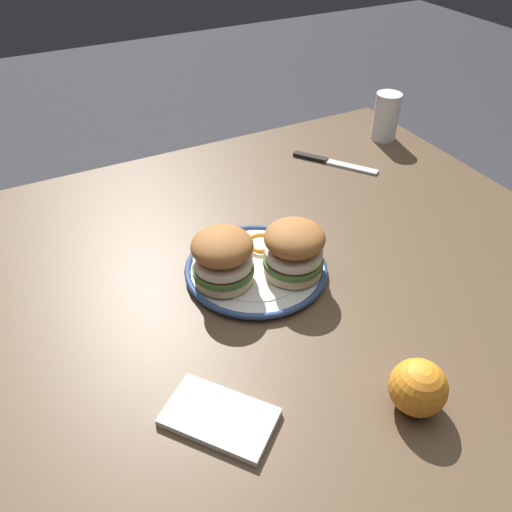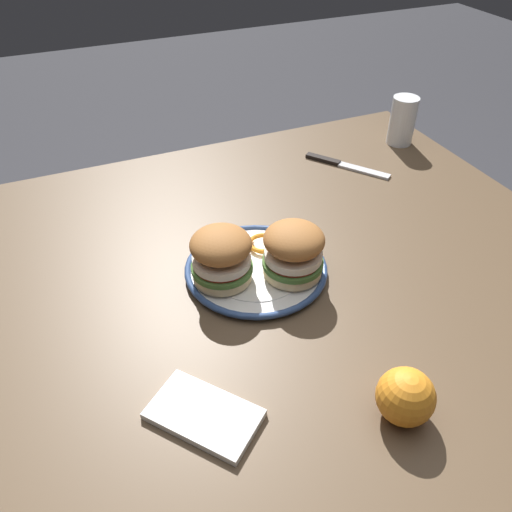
{
  "view_description": "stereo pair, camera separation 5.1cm",
  "coord_description": "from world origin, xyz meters",
  "px_view_note": "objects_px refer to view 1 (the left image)",
  "views": [
    {
      "loc": [
        0.4,
        0.63,
        1.33
      ],
      "look_at": [
        0.07,
        -0.02,
        0.74
      ],
      "focal_mm": 35.89,
      "sensor_mm": 36.0,
      "label": 1
    },
    {
      "loc": [
        0.35,
        0.65,
        1.33
      ],
      "look_at": [
        0.07,
        -0.02,
        0.74
      ],
      "focal_mm": 35.89,
      "sensor_mm": 36.0,
      "label": 2
    }
  ],
  "objects_px": {
    "dinner_plate": "(256,269)",
    "sandwich_half_right": "(223,257)",
    "sandwich_half_left": "(294,249)",
    "table_knife": "(329,162)",
    "whole_orange": "(417,388)",
    "drinking_glass": "(385,119)",
    "dining_table": "(290,300)"
  },
  "relations": [
    {
      "from": "table_knife",
      "to": "whole_orange",
      "type": "bearing_deg",
      "value": 65.97
    },
    {
      "from": "sandwich_half_right",
      "to": "drinking_glass",
      "type": "bearing_deg",
      "value": -151.09
    },
    {
      "from": "dining_table",
      "to": "dinner_plate",
      "type": "height_order",
      "value": "dinner_plate"
    },
    {
      "from": "dining_table",
      "to": "dinner_plate",
      "type": "xyz_separation_m",
      "value": [
        0.07,
        -0.02,
        0.09
      ]
    },
    {
      "from": "dinner_plate",
      "to": "table_knife",
      "type": "xyz_separation_m",
      "value": [
        -0.36,
        -0.29,
        -0.01
      ]
    },
    {
      "from": "drinking_glass",
      "to": "table_knife",
      "type": "bearing_deg",
      "value": 13.29
    },
    {
      "from": "dinner_plate",
      "to": "drinking_glass",
      "type": "height_order",
      "value": "drinking_glass"
    },
    {
      "from": "dining_table",
      "to": "table_knife",
      "type": "relative_size",
      "value": 6.27
    },
    {
      "from": "sandwich_half_left",
      "to": "drinking_glass",
      "type": "relative_size",
      "value": 1.08
    },
    {
      "from": "sandwich_half_left",
      "to": "table_knife",
      "type": "bearing_deg",
      "value": -131.96
    },
    {
      "from": "whole_orange",
      "to": "sandwich_half_left",
      "type": "bearing_deg",
      "value": -87.97
    },
    {
      "from": "sandwich_half_left",
      "to": "table_knife",
      "type": "relative_size",
      "value": 0.71
    },
    {
      "from": "dinner_plate",
      "to": "table_knife",
      "type": "relative_size",
      "value": 1.41
    },
    {
      "from": "sandwich_half_left",
      "to": "sandwich_half_right",
      "type": "xyz_separation_m",
      "value": [
        0.12,
        -0.04,
        0.0
      ]
    },
    {
      "from": "sandwich_half_left",
      "to": "table_knife",
      "type": "height_order",
      "value": "sandwich_half_left"
    },
    {
      "from": "sandwich_half_right",
      "to": "table_knife",
      "type": "height_order",
      "value": "sandwich_half_right"
    },
    {
      "from": "drinking_glass",
      "to": "table_knife",
      "type": "relative_size",
      "value": 0.66
    },
    {
      "from": "dining_table",
      "to": "sandwich_half_right",
      "type": "bearing_deg",
      "value": -4.96
    },
    {
      "from": "dining_table",
      "to": "sandwich_half_right",
      "type": "relative_size",
      "value": 8.1
    },
    {
      "from": "sandwich_half_right",
      "to": "table_knife",
      "type": "distance_m",
      "value": 0.52
    },
    {
      "from": "dinner_plate",
      "to": "sandwich_half_right",
      "type": "xyz_separation_m",
      "value": [
        0.07,
        0.01,
        0.06
      ]
    },
    {
      "from": "dining_table",
      "to": "drinking_glass",
      "type": "xyz_separation_m",
      "value": [
        -0.5,
        -0.36,
        0.14
      ]
    },
    {
      "from": "dining_table",
      "to": "drinking_glass",
      "type": "distance_m",
      "value": 0.63
    },
    {
      "from": "sandwich_half_right",
      "to": "dining_table",
      "type": "bearing_deg",
      "value": 175.04
    },
    {
      "from": "sandwich_half_left",
      "to": "whole_orange",
      "type": "distance_m",
      "value": 0.32
    },
    {
      "from": "dinner_plate",
      "to": "whole_orange",
      "type": "height_order",
      "value": "whole_orange"
    },
    {
      "from": "dinner_plate",
      "to": "drinking_glass",
      "type": "xyz_separation_m",
      "value": [
        -0.56,
        -0.34,
        0.05
      ]
    },
    {
      "from": "sandwich_half_left",
      "to": "whole_orange",
      "type": "xyz_separation_m",
      "value": [
        -0.01,
        0.32,
        -0.03
      ]
    },
    {
      "from": "sandwich_half_right",
      "to": "sandwich_half_left",
      "type": "bearing_deg",
      "value": 163.14
    },
    {
      "from": "dinner_plate",
      "to": "sandwich_half_left",
      "type": "xyz_separation_m",
      "value": [
        -0.05,
        0.04,
        0.06
      ]
    },
    {
      "from": "sandwich_half_right",
      "to": "whole_orange",
      "type": "xyz_separation_m",
      "value": [
        -0.13,
        0.35,
        -0.03
      ]
    },
    {
      "from": "whole_orange",
      "to": "table_knife",
      "type": "xyz_separation_m",
      "value": [
        -0.29,
        -0.66,
        -0.04
      ]
    }
  ]
}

